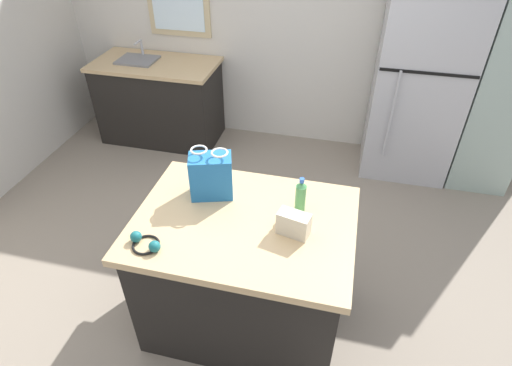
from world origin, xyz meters
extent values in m
plane|color=gray|center=(0.00, 0.00, 0.00)|extent=(6.21, 6.21, 0.00)
cube|color=silver|center=(0.00, 2.21, 1.31)|extent=(5.18, 0.10, 2.62)
cube|color=#CCB78C|center=(-1.28, 2.16, 1.38)|extent=(0.68, 0.04, 0.60)
cube|color=white|center=(-1.28, 2.14, 1.38)|extent=(0.56, 0.02, 0.48)
cube|color=black|center=(0.08, -0.35, 0.43)|extent=(1.20, 0.86, 0.85)
cube|color=tan|center=(0.08, -0.35, 0.88)|extent=(1.28, 0.94, 0.05)
cube|color=#B7B7BC|center=(1.19, 1.82, 0.93)|extent=(0.81, 0.63, 1.87)
cube|color=black|center=(1.19, 1.50, 1.16)|extent=(0.80, 0.01, 0.02)
cylinder|color=#B7B7BC|center=(0.97, 1.48, 0.75)|extent=(0.02, 0.02, 0.84)
cube|color=#9EB2A8|center=(1.89, 1.82, 1.03)|extent=(0.54, 0.59, 2.07)
cube|color=black|center=(-1.47, 1.81, 0.43)|extent=(1.27, 0.65, 0.85)
cube|color=tan|center=(-1.47, 1.81, 0.87)|extent=(1.31, 0.69, 0.04)
cube|color=slate|center=(-1.66, 1.81, 0.84)|extent=(0.40, 0.32, 0.14)
cylinder|color=#B7B7BC|center=(-1.66, 1.95, 0.98)|extent=(0.03, 0.03, 0.18)
cylinder|color=#B7B7BC|center=(-1.66, 1.88, 1.07)|extent=(0.02, 0.14, 0.02)
cube|color=#236BAD|center=(-0.17, -0.16, 1.04)|extent=(0.29, 0.22, 0.28)
torus|color=white|center=(-0.23, -0.16, 1.22)|extent=(0.13, 0.13, 0.01)
torus|color=white|center=(-0.10, -0.16, 1.22)|extent=(0.13, 0.13, 0.01)
cube|color=beige|center=(0.38, -0.39, 0.97)|extent=(0.19, 0.13, 0.14)
cylinder|color=#4C9956|center=(0.38, -0.19, 0.99)|extent=(0.06, 0.06, 0.18)
cone|color=#4C9956|center=(0.38, -0.19, 1.10)|extent=(0.06, 0.06, 0.03)
cylinder|color=blue|center=(0.38, -0.19, 1.13)|extent=(0.03, 0.03, 0.02)
torus|color=black|center=(-0.38, -0.67, 0.91)|extent=(0.19, 0.19, 0.01)
sphere|color=#19666B|center=(-0.31, -0.69, 0.93)|extent=(0.06, 0.06, 0.06)
sphere|color=#19666B|center=(-0.44, -0.65, 0.93)|extent=(0.06, 0.06, 0.06)
camera|label=1|loc=(0.57, -2.06, 2.52)|focal=29.16mm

